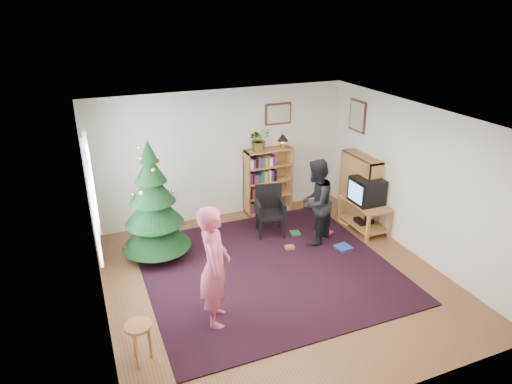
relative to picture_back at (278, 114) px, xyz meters
name	(u,v)px	position (x,y,z in m)	size (l,w,h in m)	color
floor	(276,279)	(-1.15, -2.48, -1.95)	(5.00, 5.00, 0.00)	brown
ceiling	(279,120)	(-1.15, -2.48, 0.55)	(5.00, 5.00, 0.00)	white
wall_back	(222,155)	(-1.15, 0.02, -0.70)	(5.00, 0.02, 2.50)	silver
wall_front	(384,304)	(-1.15, -4.97, -0.70)	(5.00, 0.02, 2.50)	silver
wall_left	(95,237)	(-3.65, -2.48, -0.70)	(0.02, 5.00, 2.50)	silver
wall_right	(416,181)	(1.35, -2.48, -0.70)	(0.02, 5.00, 2.50)	silver
rug	(268,268)	(-1.15, -2.17, -1.94)	(3.80, 3.60, 0.02)	black
window_pane	(92,200)	(-3.62, -1.88, -0.45)	(0.04, 1.20, 1.40)	silver
curtain	(91,182)	(-3.58, -1.18, -0.45)	(0.06, 0.35, 1.60)	white
picture_back	(278,114)	(0.00, 0.00, 0.00)	(0.55, 0.03, 0.42)	#4C3319
picture_right	(358,116)	(1.33, -0.73, 0.00)	(0.03, 0.50, 0.60)	#4C3319
christmas_tree	(154,211)	(-2.70, -1.12, -1.10)	(1.13, 1.13, 2.04)	#3F2816
bookshelf_back	(268,180)	(-0.25, -0.14, -1.29)	(0.95, 0.30, 1.30)	#BC8043
bookshelf_right	(359,188)	(1.19, -1.18, -1.29)	(0.30, 0.95, 1.30)	#BC8043
tv_stand	(365,213)	(1.07, -1.58, -1.62)	(0.54, 0.97, 0.55)	#BC8043
crt_tv	(367,191)	(1.07, -1.58, -1.17)	(0.50, 0.54, 0.47)	black
armchair	(268,208)	(-0.63, -1.00, -1.47)	(0.60, 0.60, 0.90)	black
stool	(139,333)	(-3.35, -3.44, -1.54)	(0.32, 0.32, 0.53)	#BC8043
person_standing	(215,267)	(-2.29, -3.07, -1.11)	(0.61, 0.40, 1.68)	#BD4B64
person_by_chair	(315,203)	(-0.05, -1.68, -1.18)	(0.75, 0.59, 1.55)	black
potted_plant	(259,139)	(-0.45, -0.14, -0.42)	(0.41, 0.35, 0.45)	gray
table_lamp	(283,138)	(0.05, -0.14, -0.46)	(0.21, 0.21, 0.29)	#A57F33
floor_clutter	(320,236)	(0.15, -1.57, -1.91)	(1.69, 1.05, 0.08)	#A51E19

